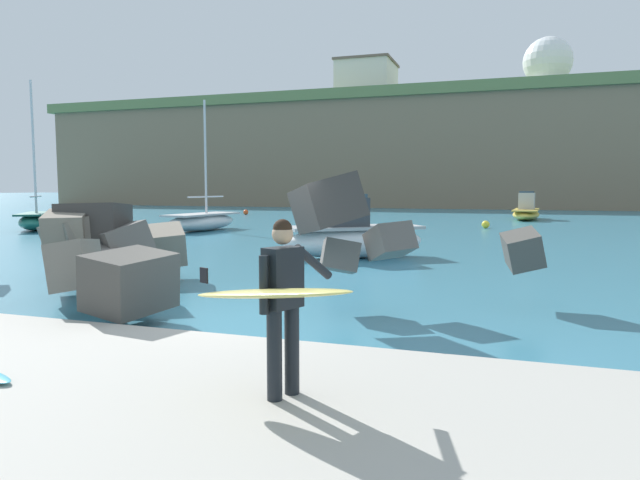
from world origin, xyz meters
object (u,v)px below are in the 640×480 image
object	(u,v)px
radar_dome	(547,69)
boat_mid_centre	(202,221)
boat_near_centre	(526,211)
mooring_buoy_middle	(246,212)
boat_near_left	(38,220)
mooring_buoy_inner	(486,224)
station_building_west	(316,107)
surfer_with_board	(277,296)
station_building_central	(367,82)
boat_mid_right	(353,237)

from	to	relation	value
radar_dome	boat_mid_centre	bearing A→B (deg)	-110.27
boat_near_centre	radar_dome	xyz separation A→B (m)	(3.20, 37.58, 17.10)
mooring_buoy_middle	radar_dome	size ratio (longest dim) A/B	0.05
boat_near_left	mooring_buoy_inner	bearing A→B (deg)	21.39
mooring_buoy_middle	station_building_west	bearing A→B (deg)	101.59
surfer_with_board	mooring_buoy_inner	size ratio (longest dim) A/B	4.67
mooring_buoy_inner	station_building_central	world-z (taller)	station_building_central
boat_near_left	boat_near_centre	distance (m)	31.94
mooring_buoy_middle	station_building_west	size ratio (longest dim) A/B	0.07
boat_mid_centre	station_building_central	distance (m)	50.53
boat_near_left	boat_mid_centre	size ratio (longest dim) A/B	1.14
boat_mid_right	surfer_with_board	bearing A→B (deg)	-78.17
boat_mid_centre	boat_mid_right	world-z (taller)	boat_mid_centre
boat_near_centre	mooring_buoy_inner	size ratio (longest dim) A/B	13.78
surfer_with_board	boat_mid_centre	world-z (taller)	boat_mid_centre
mooring_buoy_inner	station_building_west	size ratio (longest dim) A/B	0.07
boat_near_left	boat_mid_centre	bearing A→B (deg)	15.39
boat_near_centre	station_building_west	distance (m)	59.46
surfer_with_board	boat_near_centre	xyz separation A→B (m)	(3.43, 38.45, -0.66)
boat_mid_centre	station_building_west	world-z (taller)	station_building_west
surfer_with_board	boat_mid_centre	xyz separation A→B (m)	(-13.42, 21.73, -0.75)
mooring_buoy_inner	mooring_buoy_middle	bearing A→B (deg)	152.94
boat_mid_right	radar_dome	world-z (taller)	radar_dome
boat_near_left	station_building_west	bearing A→B (deg)	95.63
boat_near_left	station_building_central	distance (m)	53.09
boat_near_left	surfer_with_board	bearing A→B (deg)	-41.11
surfer_with_board	station_building_central	distance (m)	73.06
surfer_with_board	station_building_central	size ratio (longest dim) A/B	0.26
boat_near_centre	mooring_buoy_middle	xyz separation A→B (m)	(-22.42, 0.13, -0.40)
boat_mid_right	station_building_west	bearing A→B (deg)	109.57
boat_mid_centre	boat_mid_right	bearing A→B (deg)	-39.47
mooring_buoy_middle	radar_dome	distance (m)	48.64
boat_near_left	boat_near_centre	xyz separation A→B (m)	(25.58, 19.12, 0.07)
boat_mid_centre	boat_near_centre	bearing A→B (deg)	44.77
station_building_central	station_building_west	bearing A→B (deg)	127.60
surfer_with_board	station_building_west	world-z (taller)	station_building_west
boat_near_left	radar_dome	size ratio (longest dim) A/B	0.96
station_building_central	boat_near_left	bearing A→B (deg)	-96.88
mooring_buoy_inner	station_building_west	xyz separation A→B (m)	(-29.71, 57.75, 15.48)
boat_near_centre	station_building_west	world-z (taller)	station_building_west
station_building_central	boat_mid_centre	bearing A→B (deg)	-86.84
boat_mid_centre	boat_mid_right	distance (m)	13.89
station_building_central	boat_near_centre	bearing A→B (deg)	-58.02
surfer_with_board	mooring_buoy_middle	size ratio (longest dim) A/B	4.67
radar_dome	boat_near_left	bearing A→B (deg)	-116.91
boat_mid_right	mooring_buoy_middle	xyz separation A→B (m)	(-16.29, 25.68, -0.48)
boat_near_centre	mooring_buoy_middle	world-z (taller)	boat_near_centre
boat_near_left	radar_dome	distance (m)	65.87
boat_near_centre	station_building_west	xyz separation A→B (m)	(-32.17, 47.68, 15.08)
surfer_with_board	boat_mid_right	world-z (taller)	boat_mid_right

